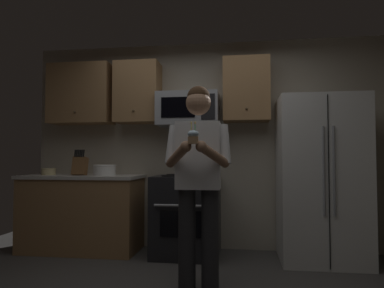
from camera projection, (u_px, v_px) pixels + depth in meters
The scene contains 11 objects.
wall_back at pixel (203, 145), 4.44m from camera, with size 4.40×0.10×2.60m, color #B7AD99.
oven_range at pixel (187, 215), 4.03m from camera, with size 0.76×0.70×0.93m.
microwave at pixel (188, 109), 4.21m from camera, with size 0.74×0.41×0.40m.
refrigerator at pixel (321, 179), 3.81m from camera, with size 0.90×0.75×1.80m.
cabinet_row_upper at pixel (144, 93), 4.35m from camera, with size 2.78×0.36×0.76m.
counter_left at pixel (82, 213), 4.23m from camera, with size 1.44×0.66×0.92m.
knife_block at pixel (80, 166), 4.21m from camera, with size 0.16×0.15×0.32m.
bowl_large_white at pixel (105, 170), 4.19m from camera, with size 0.28×0.28×0.13m.
bowl_small_colored at pixel (49, 171), 4.32m from camera, with size 0.18×0.18×0.08m.
person at pixel (198, 173), 2.99m from camera, with size 0.60×0.48×1.76m.
cupcake at pixel (193, 137), 2.67m from camera, with size 0.09×0.09×0.17m.
Camera 1 is at (0.47, -2.66, 1.12)m, focal length 32.37 mm.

